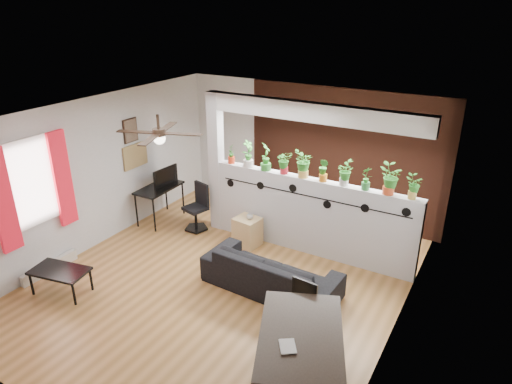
# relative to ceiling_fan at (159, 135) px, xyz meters

# --- Properties ---
(room_shell) EXTENTS (6.30, 7.10, 2.90)m
(room_shell) POSITION_rel_ceiling_fan_xyz_m (0.80, 0.30, -1.01)
(room_shell) COLOR olive
(room_shell) RESTS_ON ground
(partition_wall) EXTENTS (3.60, 0.18, 1.35)m
(partition_wall) POSITION_rel_ceiling_fan_xyz_m (1.60, 1.80, -1.64)
(partition_wall) COLOR #BCBCC1
(partition_wall) RESTS_ON ground
(ceiling_header) EXTENTS (3.60, 0.18, 0.30)m
(ceiling_header) POSITION_rel_ceiling_fan_xyz_m (1.60, 1.80, 0.14)
(ceiling_header) COLOR white
(ceiling_header) RESTS_ON room_shell
(pier_column) EXTENTS (0.22, 0.20, 2.60)m
(pier_column) POSITION_rel_ceiling_fan_xyz_m (-0.31, 1.80, -1.01)
(pier_column) COLOR #BCBCC1
(pier_column) RESTS_ON ground
(brick_panel) EXTENTS (3.90, 0.05, 2.60)m
(brick_panel) POSITION_rel_ceiling_fan_xyz_m (1.60, 3.27, -1.01)
(brick_panel) COLOR #9D462D
(brick_panel) RESTS_ON ground
(vine_decal) EXTENTS (3.31, 0.01, 0.30)m
(vine_decal) POSITION_rel_ceiling_fan_xyz_m (1.60, 1.70, -1.23)
(vine_decal) COLOR black
(vine_decal) RESTS_ON partition_wall
(window_assembly) EXTENTS (0.09, 1.30, 1.55)m
(window_assembly) POSITION_rel_ceiling_fan_xyz_m (-1.76, -0.90, -0.81)
(window_assembly) COLOR white
(window_assembly) RESTS_ON room_shell
(baseboard_heater) EXTENTS (0.08, 1.00, 0.18)m
(baseboard_heater) POSITION_rel_ceiling_fan_xyz_m (-1.74, -0.90, -2.22)
(baseboard_heater) COLOR silver
(baseboard_heater) RESTS_ON ground
(corkboard) EXTENTS (0.03, 0.60, 0.45)m
(corkboard) POSITION_rel_ceiling_fan_xyz_m (-1.78, 1.25, -0.96)
(corkboard) COLOR olive
(corkboard) RESTS_ON room_shell
(framed_art) EXTENTS (0.03, 0.34, 0.44)m
(framed_art) POSITION_rel_ceiling_fan_xyz_m (-1.78, 1.20, -0.46)
(framed_art) COLOR #8C7259
(framed_art) RESTS_ON room_shell
(ceiling_fan) EXTENTS (1.19, 1.19, 0.43)m
(ceiling_fan) POSITION_rel_ceiling_fan_xyz_m (0.00, 0.00, 0.00)
(ceiling_fan) COLOR black
(ceiling_fan) RESTS_ON room_shell
(potted_plant_0) EXTENTS (0.15, 0.18, 0.36)m
(potted_plant_0) POSITION_rel_ceiling_fan_xyz_m (0.02, 1.80, -0.77)
(potted_plant_0) COLOR red
(potted_plant_0) RESTS_ON partition_wall
(potted_plant_1) EXTENTS (0.25, 0.29, 0.48)m
(potted_plant_1) POSITION_rel_ceiling_fan_xyz_m (0.37, 1.80, -0.71)
(potted_plant_1) COLOR silver
(potted_plant_1) RESTS_ON partition_wall
(potted_plant_2) EXTENTS (0.29, 0.32, 0.49)m
(potted_plant_2) POSITION_rel_ceiling_fan_xyz_m (0.72, 1.80, -0.71)
(potted_plant_2) COLOR #30802E
(potted_plant_2) RESTS_ON partition_wall
(potted_plant_3) EXTENTS (0.25, 0.24, 0.39)m
(potted_plant_3) POSITION_rel_ceiling_fan_xyz_m (1.07, 1.80, -0.76)
(potted_plant_3) COLOR red
(potted_plant_3) RESTS_ON partition_wall
(potted_plant_4) EXTENTS (0.25, 0.28, 0.47)m
(potted_plant_4) POSITION_rel_ceiling_fan_xyz_m (1.42, 1.80, -0.72)
(potted_plant_4) COLOR gold
(potted_plant_4) RESTS_ON partition_wall
(potted_plant_5) EXTENTS (0.23, 0.21, 0.38)m
(potted_plant_5) POSITION_rel_ceiling_fan_xyz_m (1.78, 1.80, -0.76)
(potted_plant_5) COLOR #C86C17
(potted_plant_5) RESTS_ON partition_wall
(potted_plant_6) EXTENTS (0.24, 0.26, 0.41)m
(potted_plant_6) POSITION_rel_ceiling_fan_xyz_m (2.13, 1.80, -0.75)
(potted_plant_6) COLOR silver
(potted_plant_6) RESTS_ON partition_wall
(potted_plant_7) EXTENTS (0.23, 0.23, 0.37)m
(potted_plant_7) POSITION_rel_ceiling_fan_xyz_m (2.48, 1.80, -0.77)
(potted_plant_7) COLOR #2E813C
(potted_plant_7) RESTS_ON partition_wall
(potted_plant_8) EXTENTS (0.25, 0.20, 0.47)m
(potted_plant_8) POSITION_rel_ceiling_fan_xyz_m (2.83, 1.80, -0.72)
(potted_plant_8) COLOR #CF4721
(potted_plant_8) RESTS_ON partition_wall
(potted_plant_9) EXTENTS (0.19, 0.16, 0.37)m
(potted_plant_9) POSITION_rel_ceiling_fan_xyz_m (3.18, 1.80, -0.77)
(potted_plant_9) COLOR gold
(potted_plant_9) RESTS_ON partition_wall
(sofa) EXTENTS (2.01, 0.87, 0.58)m
(sofa) POSITION_rel_ceiling_fan_xyz_m (1.56, 0.47, -2.02)
(sofa) COLOR black
(sofa) RESTS_ON ground
(cube_shelf) EXTENTS (0.47, 0.43, 0.52)m
(cube_shelf) POSITION_rel_ceiling_fan_xyz_m (0.55, 1.46, -2.05)
(cube_shelf) COLOR tan
(cube_shelf) RESTS_ON ground
(cup) EXTENTS (0.14, 0.14, 0.09)m
(cup) POSITION_rel_ceiling_fan_xyz_m (0.60, 1.46, -1.75)
(cup) COLOR gray
(cup) RESTS_ON cube_shelf
(computer_desk) EXTENTS (0.54, 0.99, 0.71)m
(computer_desk) POSITION_rel_ceiling_fan_xyz_m (-1.45, 1.46, -1.68)
(computer_desk) COLOR black
(computer_desk) RESTS_ON ground
(monitor) EXTENTS (0.35, 0.08, 0.20)m
(monitor) POSITION_rel_ceiling_fan_xyz_m (-1.45, 1.61, -1.51)
(monitor) COLOR black
(monitor) RESTS_ON computer_desk
(office_chair) EXTENTS (0.47, 0.47, 0.90)m
(office_chair) POSITION_rel_ceiling_fan_xyz_m (-0.58, 1.51, -1.92)
(office_chair) COLOR black
(office_chair) RESTS_ON ground
(dining_table) EXTENTS (1.38, 1.68, 0.79)m
(dining_table) POSITION_rel_ceiling_fan_xyz_m (2.75, -1.10, -1.60)
(dining_table) COLOR black
(dining_table) RESTS_ON ground
(book) EXTENTS (0.26, 0.27, 0.02)m
(book) POSITION_rel_ceiling_fan_xyz_m (2.65, -1.40, -1.51)
(book) COLOR gray
(book) RESTS_ON dining_table
(folding_chair) EXTENTS (0.39, 0.39, 0.90)m
(folding_chair) POSITION_rel_ceiling_fan_xyz_m (2.43, -0.39, -1.78)
(folding_chair) COLOR black
(folding_chair) RESTS_ON ground
(coffee_table) EXTENTS (0.91, 0.62, 0.39)m
(coffee_table) POSITION_rel_ceiling_fan_xyz_m (-1.11, -1.16, -1.97)
(coffee_table) COLOR black
(coffee_table) RESTS_ON ground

